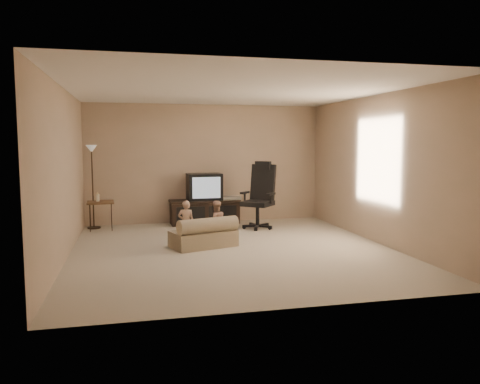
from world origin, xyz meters
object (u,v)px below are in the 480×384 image
object	(u,v)px
office_chair	(259,204)
child_sofa	(205,235)
toddler_right	(216,222)
side_table	(100,202)
floor_lamp	(92,168)
tv_stand	(205,203)
toddler_left	(186,223)

from	to	relation	value
office_chair	child_sofa	bearing A→B (deg)	-91.80
child_sofa	toddler_right	world-z (taller)	toddler_right
side_table	child_sofa	distance (m)	2.66
floor_lamp	child_sofa	xyz separation A→B (m)	(1.89, -2.17, -1.00)
side_table	toddler_right	xyz separation A→B (m)	(1.96, -1.81, -0.17)
tv_stand	toddler_right	xyz separation A→B (m)	(-0.13, -2.05, -0.07)
floor_lamp	tv_stand	bearing A→B (deg)	1.38
child_sofa	toddler_left	world-z (taller)	toddler_left
side_table	toddler_right	size ratio (longest dim) A/B	1.02
tv_stand	child_sofa	bearing A→B (deg)	-100.64
floor_lamp	side_table	bearing A→B (deg)	-51.82
office_chair	child_sofa	xyz separation A→B (m)	(-1.33, -1.47, -0.27)
side_table	floor_lamp	xyz separation A→B (m)	(-0.14, 0.18, 0.67)
child_sofa	toddler_left	size ratio (longest dim) A/B	1.53
tv_stand	floor_lamp	distance (m)	2.37
tv_stand	toddler_right	world-z (taller)	tv_stand
child_sofa	toddler_left	distance (m)	0.39
child_sofa	toddler_left	bearing A→B (deg)	123.80
tv_stand	floor_lamp	size ratio (longest dim) A/B	0.90
toddler_right	office_chair	bearing A→B (deg)	-139.71
toddler_left	toddler_right	world-z (taller)	toddler_left
toddler_left	toddler_right	size ratio (longest dim) A/B	1.01
toddler_right	tv_stand	bearing A→B (deg)	-102.72
tv_stand	side_table	world-z (taller)	tv_stand
office_chair	toddler_left	size ratio (longest dim) A/B	1.77
tv_stand	office_chair	bearing A→B (deg)	-39.40
office_chair	floor_lamp	distance (m)	3.37
toddler_left	office_chair	bearing A→B (deg)	-130.66
side_table	toddler_left	bearing A→B (deg)	-50.29
office_chair	toddler_left	distance (m)	2.04
tv_stand	floor_lamp	xyz separation A→B (m)	(-2.24, -0.05, 0.77)
tv_stand	toddler_right	bearing A→B (deg)	-95.43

